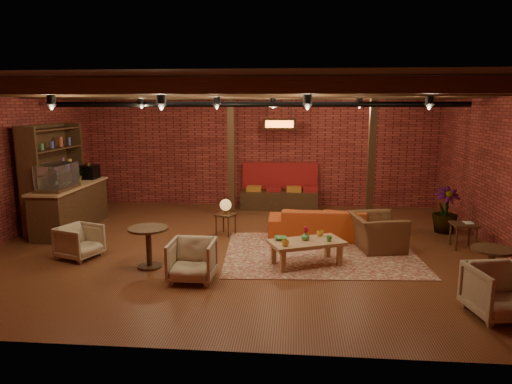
# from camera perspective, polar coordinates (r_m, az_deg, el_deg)

# --- Properties ---
(floor) EXTENTS (10.00, 10.00, 0.00)m
(floor) POSITION_cam_1_polar(r_m,az_deg,el_deg) (9.33, -1.59, -6.86)
(floor) COLOR #3C1F0F
(floor) RESTS_ON ground
(ceiling) EXTENTS (10.00, 8.00, 0.02)m
(ceiling) POSITION_cam_1_polar(r_m,az_deg,el_deg) (8.90, -1.69, 13.18)
(ceiling) COLOR black
(ceiling) RESTS_ON wall_back
(wall_back) EXTENTS (10.00, 0.02, 3.20)m
(wall_back) POSITION_cam_1_polar(r_m,az_deg,el_deg) (12.93, 0.39, 5.34)
(wall_back) COLOR maroon
(wall_back) RESTS_ON ground
(wall_front) EXTENTS (10.00, 0.02, 3.20)m
(wall_front) POSITION_cam_1_polar(r_m,az_deg,el_deg) (5.09, -6.80, -3.24)
(wall_front) COLOR maroon
(wall_front) RESTS_ON ground
(wall_left) EXTENTS (0.02, 8.00, 3.20)m
(wall_left) POSITION_cam_1_polar(r_m,az_deg,el_deg) (10.76, -29.18, 2.87)
(wall_left) COLOR maroon
(wall_left) RESTS_ON ground
(wall_right) EXTENTS (0.02, 8.00, 3.20)m
(wall_right) POSITION_cam_1_polar(r_m,az_deg,el_deg) (9.76, 28.97, 2.21)
(wall_right) COLOR maroon
(wall_right) RESTS_ON ground
(ceiling_beams) EXTENTS (9.80, 6.40, 0.22)m
(ceiling_beams) POSITION_cam_1_polar(r_m,az_deg,el_deg) (8.89, -1.69, 12.41)
(ceiling_beams) COLOR black
(ceiling_beams) RESTS_ON ceiling
(ceiling_pipe) EXTENTS (9.60, 0.12, 0.12)m
(ceiling_pipe) POSITION_cam_1_polar(r_m,az_deg,el_deg) (10.48, -0.66, 10.91)
(ceiling_pipe) COLOR black
(ceiling_pipe) RESTS_ON ceiling
(post_left) EXTENTS (0.16, 0.16, 3.20)m
(post_left) POSITION_cam_1_polar(r_m,az_deg,el_deg) (11.61, -3.12, 4.70)
(post_left) COLOR black
(post_left) RESTS_ON ground
(post_right) EXTENTS (0.16, 0.16, 3.20)m
(post_right) POSITION_cam_1_polar(r_m,az_deg,el_deg) (11.04, 14.22, 4.08)
(post_right) COLOR black
(post_right) RESTS_ON ground
(service_counter) EXTENTS (0.80, 2.50, 1.60)m
(service_counter) POSITION_cam_1_polar(r_m,az_deg,el_deg) (11.27, -22.19, -0.39)
(service_counter) COLOR black
(service_counter) RESTS_ON ground
(plant_counter) EXTENTS (0.35, 0.39, 0.30)m
(plant_counter) POSITION_cam_1_polar(r_m,az_deg,el_deg) (11.33, -21.43, 1.88)
(plant_counter) COLOR #337F33
(plant_counter) RESTS_ON service_counter
(shelving_hutch) EXTENTS (0.52, 2.00, 2.40)m
(shelving_hutch) POSITION_cam_1_polar(r_m,az_deg,el_deg) (11.48, -23.88, 1.71)
(shelving_hutch) COLOR black
(shelving_hutch) RESTS_ON ground
(banquette) EXTENTS (2.10, 0.70, 1.00)m
(banquette) POSITION_cam_1_polar(r_m,az_deg,el_deg) (12.60, 2.95, 0.13)
(banquette) COLOR maroon
(banquette) RESTS_ON ground
(service_sign) EXTENTS (0.86, 0.06, 0.30)m
(service_sign) POSITION_cam_1_polar(r_m,az_deg,el_deg) (11.95, 2.95, 8.48)
(service_sign) COLOR orange
(service_sign) RESTS_ON ceiling
(ceiling_spotlights) EXTENTS (6.40, 4.40, 0.28)m
(ceiling_spotlights) POSITION_cam_1_polar(r_m,az_deg,el_deg) (8.89, -1.68, 10.99)
(ceiling_spotlights) COLOR black
(ceiling_spotlights) RESTS_ON ceiling
(rug) EXTENTS (3.81, 3.01, 0.01)m
(rug) POSITION_cam_1_polar(r_m,az_deg,el_deg) (9.01, 8.03, -7.56)
(rug) COLOR maroon
(rug) RESTS_ON floor
(sofa) EXTENTS (2.30, 0.92, 0.67)m
(sofa) POSITION_cam_1_polar(r_m,az_deg,el_deg) (9.94, 8.27, -3.84)
(sofa) COLOR #AC3F17
(sofa) RESTS_ON floor
(coffee_table) EXTENTS (1.46, 1.11, 0.70)m
(coffee_table) POSITION_cam_1_polar(r_m,az_deg,el_deg) (8.24, 6.23, -6.42)
(coffee_table) COLOR #A17E4B
(coffee_table) RESTS_ON floor
(side_table_lamp) EXTENTS (0.50, 0.50, 0.81)m
(side_table_lamp) POSITION_cam_1_polar(r_m,az_deg,el_deg) (10.04, -3.82, -1.98)
(side_table_lamp) COLOR black
(side_table_lamp) RESTS_ON floor
(round_table_left) EXTENTS (0.70, 0.70, 0.73)m
(round_table_left) POSITION_cam_1_polar(r_m,az_deg,el_deg) (8.25, -13.28, -5.92)
(round_table_left) COLOR black
(round_table_left) RESTS_ON floor
(armchair_a) EXTENTS (0.82, 0.84, 0.69)m
(armchair_a) POSITION_cam_1_polar(r_m,az_deg,el_deg) (9.19, -21.20, -5.63)
(armchair_a) COLOR beige
(armchair_a) RESTS_ON floor
(armchair_b) EXTENTS (0.73, 0.68, 0.74)m
(armchair_b) POSITION_cam_1_polar(r_m,az_deg,el_deg) (7.59, -7.98, -8.20)
(armchair_b) COLOR beige
(armchair_b) RESTS_ON floor
(armchair_right) EXTENTS (0.88, 1.18, 0.93)m
(armchair_right) POSITION_cam_1_polar(r_m,az_deg,el_deg) (9.38, 14.87, -4.16)
(armchair_right) COLOR brown
(armchair_right) RESTS_ON floor
(side_table_book) EXTENTS (0.46, 0.46, 0.53)m
(side_table_book) POSITION_cam_1_polar(r_m,az_deg,el_deg) (10.02, 24.55, -3.79)
(side_table_book) COLOR black
(side_table_book) RESTS_ON floor
(round_table_right) EXTENTS (0.61, 0.61, 0.71)m
(round_table_right) POSITION_cam_1_polar(r_m,az_deg,el_deg) (7.84, 27.34, -7.92)
(round_table_right) COLOR black
(round_table_right) RESTS_ON floor
(armchair_far) EXTENTS (0.88, 0.84, 0.78)m
(armchair_far) POSITION_cam_1_polar(r_m,az_deg,el_deg) (7.08, 28.23, -10.67)
(armchair_far) COLOR beige
(armchair_far) RESTS_ON floor
(plant_tall) EXTENTS (1.95, 1.95, 3.09)m
(plant_tall) POSITION_cam_1_polar(r_m,az_deg,el_deg) (10.91, 22.98, 3.18)
(plant_tall) COLOR #4C7F4C
(plant_tall) RESTS_ON floor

